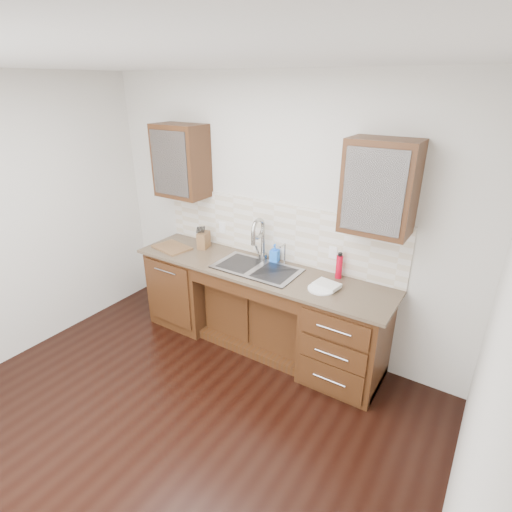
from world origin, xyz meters
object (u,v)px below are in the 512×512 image
Objects in this scene: soap_bottle at (275,253)px; knife_block at (204,240)px; plate at (321,289)px; cutting_board at (172,247)px; water_bottle at (339,267)px.

soap_bottle is 0.85m from knife_block.
plate is 1.51m from knife_block.
soap_bottle is 0.47× the size of cutting_board.
water_bottle is at bearing 9.62° from cutting_board.
soap_bottle is 0.83× the size of water_bottle.
knife_block is at bearing 178.83° from soap_bottle.
knife_block is (-1.49, 0.20, 0.08)m from plate.
cutting_board is (-1.13, -0.31, -0.08)m from soap_bottle.
soap_bottle is at bearing -179.88° from water_bottle.
cutting_board is (-1.81, -0.31, -0.10)m from water_bottle.
knife_block is at bearing 35.91° from cutting_board.
soap_bottle is 0.69m from water_bottle.
cutting_board is at bearing -159.41° from knife_block.
knife_block is at bearing -176.20° from water_bottle.
soap_bottle reaches higher than knife_block.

